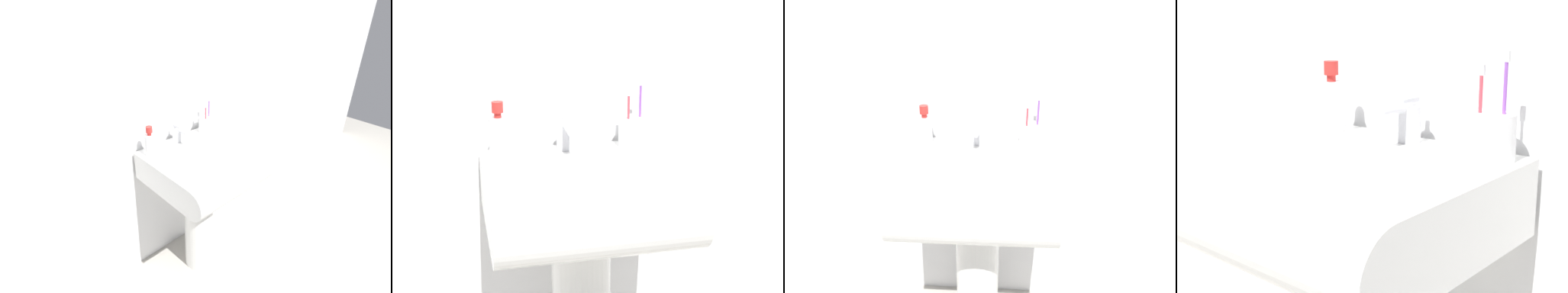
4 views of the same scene
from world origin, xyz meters
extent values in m
cube|color=white|center=(0.00, 0.26, 1.20)|extent=(5.00, 0.05, 2.40)
cylinder|color=white|center=(0.00, 0.00, 0.33)|extent=(0.17, 0.17, 0.65)
cube|color=white|center=(0.00, 0.00, 0.73)|extent=(0.52, 0.44, 0.15)
cylinder|color=white|center=(0.00, -0.22, 0.73)|extent=(0.52, 0.15, 0.15)
cylinder|color=silver|center=(-0.01, 0.17, 0.84)|extent=(0.05, 0.05, 0.08)
cylinder|color=silver|center=(-0.01, 0.12, 0.88)|extent=(0.02, 0.10, 0.02)
cube|color=silver|center=(-0.01, 0.17, 0.89)|extent=(0.01, 0.06, 0.01)
cylinder|color=white|center=(0.19, 0.15, 0.85)|extent=(0.09, 0.09, 0.09)
cylinder|color=#D83F4C|center=(0.17, 0.14, 0.89)|extent=(0.01, 0.01, 0.14)
cube|color=white|center=(0.17, 0.14, 0.97)|extent=(0.01, 0.01, 0.02)
cylinder|color=purple|center=(0.21, 0.15, 0.90)|extent=(0.01, 0.01, 0.17)
cube|color=white|center=(0.21, 0.15, 1.00)|extent=(0.01, 0.01, 0.02)
cylinder|color=white|center=(-0.20, 0.14, 0.86)|extent=(0.05, 0.05, 0.11)
cylinder|color=red|center=(-0.20, 0.14, 0.93)|extent=(0.02, 0.02, 0.01)
cylinder|color=red|center=(-0.20, 0.14, 0.95)|extent=(0.03, 0.03, 0.03)
camera|label=1|loc=(-0.92, -1.00, 1.59)|focal=28.00mm
camera|label=2|loc=(-0.32, -1.48, 1.32)|focal=55.00mm
camera|label=3|loc=(0.08, -1.17, 1.40)|focal=35.00mm
camera|label=4|loc=(0.72, -0.81, 1.10)|focal=55.00mm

